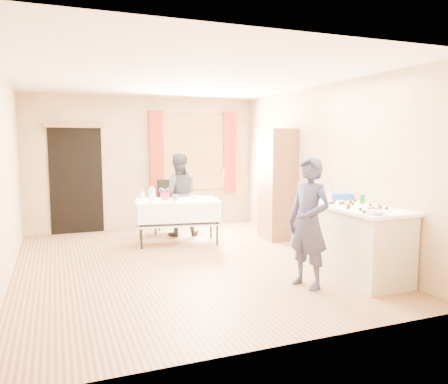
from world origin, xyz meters
name	(u,v)px	position (x,y,z in m)	size (l,w,h in m)	color
floor	(184,264)	(0.00, 0.00, -0.01)	(4.50, 5.50, 0.02)	#9E7047
ceiling	(182,76)	(0.00, 0.00, 2.61)	(4.50, 5.50, 0.02)	white
wall_back	(145,163)	(0.00, 2.76, 1.30)	(4.50, 0.02, 2.60)	tan
wall_front	(277,195)	(0.00, -2.76, 1.30)	(4.50, 0.02, 2.60)	tan
wall_left	(3,177)	(-2.26, 0.00, 1.30)	(0.02, 5.50, 2.60)	tan
wall_right	(321,169)	(2.26, 0.00, 1.30)	(0.02, 5.50, 2.60)	tan
window_frame	(193,152)	(1.00, 2.72, 1.50)	(1.32, 0.06, 1.52)	olive
window_pane	(194,153)	(1.00, 2.71, 1.50)	(1.20, 0.02, 1.40)	white
curtain_left	(156,153)	(0.22, 2.67, 1.50)	(0.28, 0.06, 1.65)	maroon
curtain_right	(230,152)	(1.78, 2.67, 1.50)	(0.28, 0.06, 1.65)	maroon
doorway	(76,180)	(-1.30, 2.73, 1.00)	(0.95, 0.04, 2.00)	black
door_lintel	(74,125)	(-1.30, 2.70, 2.02)	(1.05, 0.06, 0.08)	olive
cabinet	(277,184)	(1.99, 0.94, 0.97)	(0.50, 0.60, 1.95)	brown
counter	(355,241)	(1.89, -1.37, 0.45)	(0.72, 1.52, 0.91)	beige
party_table	(178,217)	(0.25, 1.22, 0.45)	(1.50, 0.93, 0.75)	black
chair	(167,217)	(0.27, 2.12, 0.30)	(0.55, 0.55, 1.01)	black
girl	(309,223)	(1.10, -1.51, 0.78)	(0.54, 0.66, 1.55)	#242543
woman	(178,194)	(0.43, 1.84, 0.76)	(0.85, 0.73, 1.52)	black
soda_can	(362,199)	(2.09, -1.23, 0.97)	(0.07, 0.07, 0.12)	#178B20
mixing_bowl	(375,212)	(1.67, -1.97, 0.93)	(0.23, 0.23, 0.05)	white
foam_block	(326,197)	(1.87, -0.72, 0.95)	(0.15, 0.10, 0.08)	white
blue_basket	(340,196)	(2.10, -0.73, 0.95)	(0.30, 0.20, 0.08)	blue
pitcher	(152,195)	(-0.20, 1.17, 0.86)	(0.11, 0.11, 0.22)	silver
cup_red	(165,196)	(0.04, 1.27, 0.81)	(0.18, 0.18, 0.12)	red
cup_rainbow	(175,198)	(0.17, 1.06, 0.80)	(0.13, 0.13, 0.10)	red
small_bowl	(195,197)	(0.57, 1.29, 0.77)	(0.21, 0.21, 0.05)	white
pastry_tray	(209,199)	(0.75, 1.04, 0.76)	(0.28, 0.20, 0.02)	white
bottle	(143,195)	(-0.30, 1.47, 0.83)	(0.08, 0.08, 0.16)	white
cake_balls	(358,205)	(1.86, -1.44, 0.93)	(0.52, 1.06, 0.04)	#3F2314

